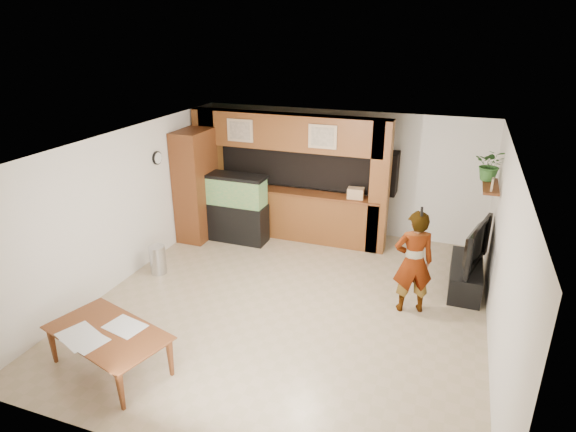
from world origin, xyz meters
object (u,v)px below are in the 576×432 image
at_px(pantry_cabinet, 196,185).
at_px(person, 413,262).
at_px(aquarium, 236,209).
at_px(dining_table, 108,352).
at_px(television, 470,244).

xyz_separation_m(pantry_cabinet, person, (4.54, -1.40, -0.30)).
relative_size(aquarium, dining_table, 0.88).
distance_m(aquarium, dining_table, 4.31).
distance_m(pantry_cabinet, aquarium, 0.95).
xyz_separation_m(pantry_cabinet, dining_table, (1.05, -4.18, -0.85)).
height_order(television, person, person).
distance_m(television, dining_table, 5.76).
bearing_deg(person, pantry_cabinet, -36.58).
height_order(pantry_cabinet, dining_table, pantry_cabinet).
relative_size(person, dining_table, 1.04).
relative_size(pantry_cabinet, person, 1.36).
relative_size(aquarium, person, 0.85).
height_order(pantry_cabinet, television, pantry_cabinet).
bearing_deg(aquarium, dining_table, -86.62).
bearing_deg(pantry_cabinet, television, -4.12).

